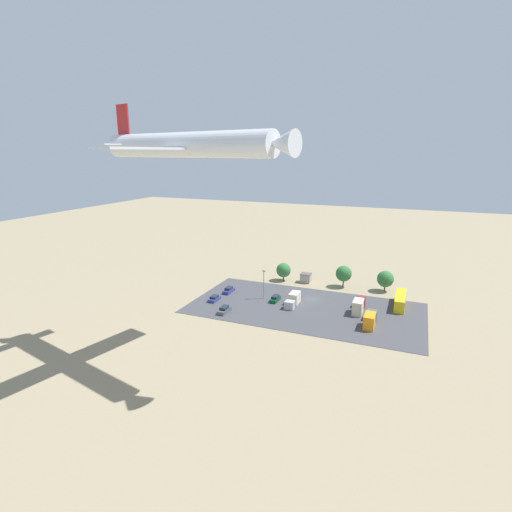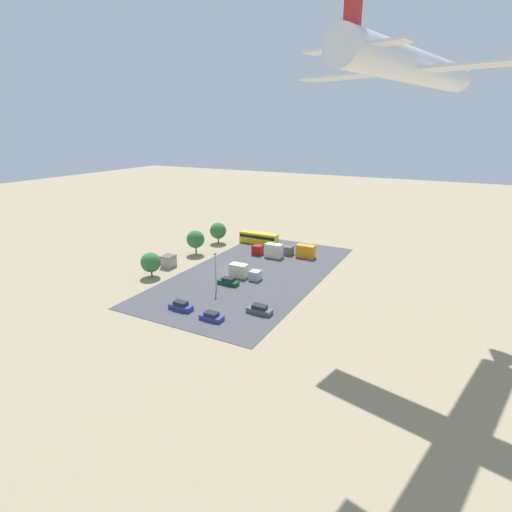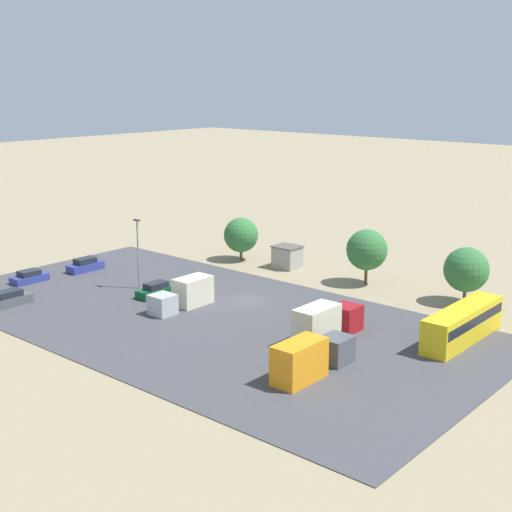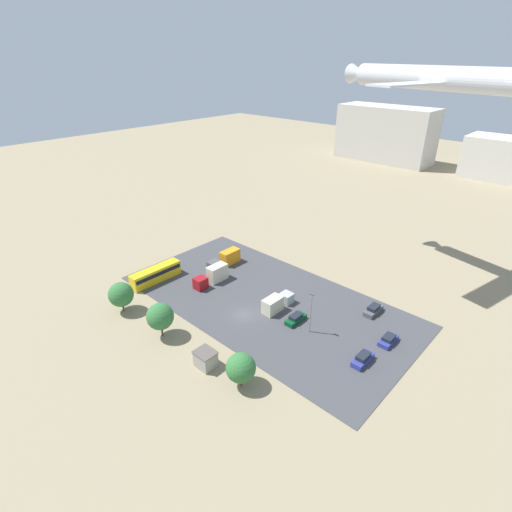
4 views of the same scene
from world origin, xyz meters
name	(u,v)px [view 2 (image 2 of 4)]	position (x,y,z in m)	size (l,w,h in m)	color
ground_plane	(229,269)	(0.00, 0.00, 0.00)	(400.00, 400.00, 0.00)	gray
parking_lot_surface	(254,273)	(0.00, 6.72, 0.04)	(58.75, 30.40, 0.08)	#424247
shed_building	(169,261)	(5.42, -13.89, 1.43)	(3.29, 2.89, 2.84)	#9E998E
bus	(259,238)	(-22.63, -3.87, 1.77)	(2.57, 11.57, 3.14)	gold
parked_car_0	(228,282)	(8.72, 5.02, 0.72)	(1.76, 4.56, 1.55)	#0C4723
parked_car_1	(260,310)	(17.86, 17.30, 0.75)	(1.83, 4.71, 1.61)	#4C5156
parked_car_2	(212,317)	(24.04, 11.03, 0.67)	(1.92, 4.20, 1.42)	navy
parked_car_3	(181,306)	(23.28, 3.70, 0.76)	(1.79, 4.55, 1.64)	navy
parked_truck_0	(300,251)	(-16.84, 11.39, 1.56)	(2.31, 8.64, 3.24)	#4C5156
parked_truck_1	(243,272)	(3.45, 5.75, 1.43)	(2.32, 7.40, 2.95)	#ADB2B7
parked_truck_2	(269,250)	(-13.16, 4.11, 1.68)	(2.31, 8.25, 3.50)	maroon
tree_near_shed	(218,231)	(-17.85, -14.69, 3.68)	(4.74, 4.74, 6.06)	brown
tree_apron_mid	(151,262)	(12.42, -13.01, 3.38)	(4.50, 4.50, 5.64)	brown
tree_apron_far	(196,239)	(-6.02, -14.08, 4.08)	(4.73, 4.73, 6.46)	brown
light_pole_lot_centre	(216,270)	(12.33, 4.32, 4.49)	(0.90, 0.28, 7.97)	gray
airplane	(415,67)	(12.73, 38.62, 40.17)	(41.05, 34.01, 9.99)	silver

